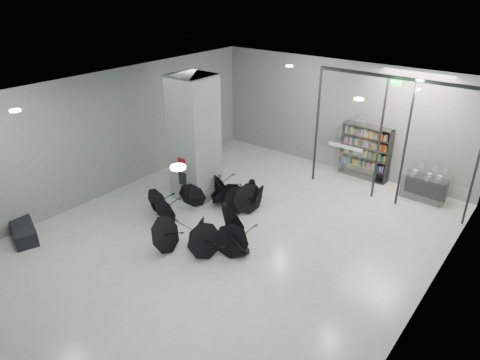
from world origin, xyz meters
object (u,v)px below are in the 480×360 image
Objects in this scene: bookshelf at (365,152)px; column at (194,139)px; shop_counter at (424,188)px; umbrella_cluster at (215,215)px; bench at (24,232)px.

column is at bearing -125.51° from bookshelf.
bookshelf is (3.72, 4.75, -1.03)m from column.
bookshelf is 1.45× the size of shop_counter.
shop_counter is (5.97, 4.33, -1.60)m from column.
umbrella_cluster is at bearing -107.15° from bookshelf.
bookshelf is 0.42× the size of umbrella_cluster.
umbrella_cluster reaches higher than bench.
shop_counter reaches higher than bench.
column is at bearing 148.88° from umbrella_cluster.
bench is 12.16m from shop_counter.
umbrella_cluster is (-4.31, -5.33, -0.11)m from shop_counter.
bench is at bearing -112.43° from column.
column is 2.58m from umbrella_cluster.
umbrella_cluster is (-2.06, -5.75, -0.68)m from bookshelf.
column is 3.09× the size of bench.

